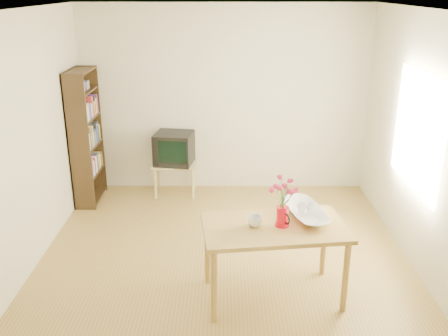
{
  "coord_description": "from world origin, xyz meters",
  "views": [
    {
      "loc": [
        0.02,
        -4.62,
        2.81
      ],
      "look_at": [
        0.0,
        0.3,
        1.0
      ],
      "focal_mm": 40.0,
      "sensor_mm": 36.0,
      "label": 1
    }
  ],
  "objects_px": {
    "table": "(274,234)",
    "mug": "(255,221)",
    "television": "(174,148)",
    "pitcher": "(282,217)",
    "bowl": "(306,194)"
  },
  "relations": [
    {
      "from": "table",
      "to": "television",
      "type": "distance_m",
      "value": 2.78
    },
    {
      "from": "table",
      "to": "mug",
      "type": "height_order",
      "value": "mug"
    },
    {
      "from": "pitcher",
      "to": "television",
      "type": "distance_m",
      "value": 2.81
    },
    {
      "from": "pitcher",
      "to": "mug",
      "type": "bearing_deg",
      "value": 156.82
    },
    {
      "from": "table",
      "to": "mug",
      "type": "distance_m",
      "value": 0.23
    },
    {
      "from": "bowl",
      "to": "pitcher",
      "type": "bearing_deg",
      "value": -138.29
    },
    {
      "from": "television",
      "to": "table",
      "type": "bearing_deg",
      "value": -56.76
    },
    {
      "from": "bowl",
      "to": "television",
      "type": "relative_size",
      "value": 0.83
    },
    {
      "from": "pitcher",
      "to": "bowl",
      "type": "xyz_separation_m",
      "value": [
        0.24,
        0.21,
        0.13
      ]
    },
    {
      "from": "bowl",
      "to": "television",
      "type": "height_order",
      "value": "bowl"
    },
    {
      "from": "table",
      "to": "pitcher",
      "type": "height_order",
      "value": "pitcher"
    },
    {
      "from": "pitcher",
      "to": "mug",
      "type": "relative_size",
      "value": 1.49
    },
    {
      "from": "mug",
      "to": "table",
      "type": "bearing_deg",
      "value": 143.05
    },
    {
      "from": "bowl",
      "to": "television",
      "type": "bearing_deg",
      "value": 122.53
    },
    {
      "from": "table",
      "to": "bowl",
      "type": "bearing_deg",
      "value": 27.71
    }
  ]
}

